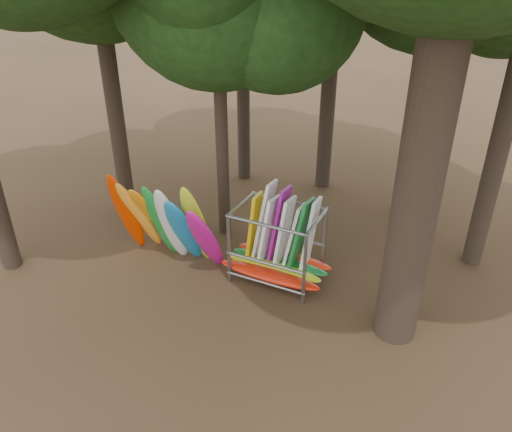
% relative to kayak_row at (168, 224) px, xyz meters
% --- Properties ---
extents(ground, '(120.00, 120.00, 0.00)m').
position_rel_kayak_row_xyz_m(ground, '(2.28, -0.11, -1.32)').
color(ground, '#47331E').
rests_on(ground, ground).
extents(lake, '(160.00, 160.00, 0.00)m').
position_rel_kayak_row_xyz_m(lake, '(2.28, 59.89, -1.32)').
color(lake, gray).
rests_on(lake, ground).
extents(kayak_row, '(3.46, 2.08, 3.02)m').
position_rel_kayak_row_xyz_m(kayak_row, '(0.00, 0.00, 0.00)').
color(kayak_row, red).
rests_on(kayak_row, ground).
extents(storage_rack, '(2.98, 1.56, 2.77)m').
position_rel_kayak_row_xyz_m(storage_rack, '(3.08, 0.72, -0.33)').
color(storage_rack, gray).
rests_on(storage_rack, ground).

